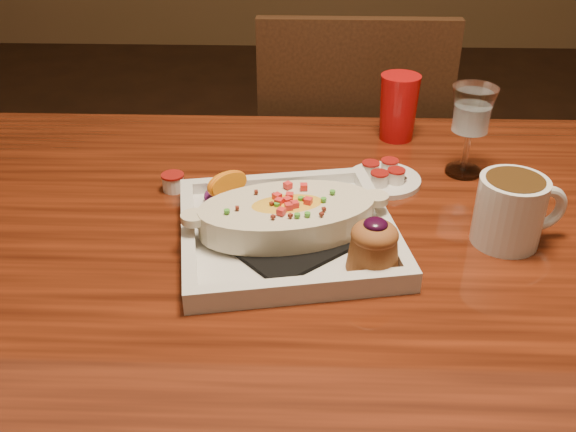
{
  "coord_description": "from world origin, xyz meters",
  "views": [
    {
      "loc": [
        -0.1,
        -0.75,
        1.24
      ],
      "look_at": [
        -0.12,
        0.03,
        0.77
      ],
      "focal_mm": 40.0,
      "sensor_mm": 36.0,
      "label": 1
    }
  ],
  "objects_px": {
    "chair_far": "(346,182)",
    "goblet": "(472,115)",
    "saucer": "(383,178)",
    "table": "(370,297)",
    "plate": "(293,224)",
    "coffee_mug": "(512,208)",
    "red_tumbler": "(398,107)"
  },
  "relations": [
    {
      "from": "plate",
      "to": "goblet",
      "type": "bearing_deg",
      "value": 27.59
    },
    {
      "from": "table",
      "to": "red_tumbler",
      "type": "distance_m",
      "value": 0.39
    },
    {
      "from": "plate",
      "to": "red_tumbler",
      "type": "bearing_deg",
      "value": 52.53
    },
    {
      "from": "chair_far",
      "to": "saucer",
      "type": "height_order",
      "value": "chair_far"
    },
    {
      "from": "goblet",
      "to": "coffee_mug",
      "type": "bearing_deg",
      "value": -84.89
    },
    {
      "from": "chair_far",
      "to": "red_tumbler",
      "type": "height_order",
      "value": "chair_far"
    },
    {
      "from": "coffee_mug",
      "to": "saucer",
      "type": "distance_m",
      "value": 0.23
    },
    {
      "from": "saucer",
      "to": "red_tumbler",
      "type": "height_order",
      "value": "red_tumbler"
    },
    {
      "from": "saucer",
      "to": "plate",
      "type": "bearing_deg",
      "value": -128.62
    },
    {
      "from": "table",
      "to": "goblet",
      "type": "height_order",
      "value": "goblet"
    },
    {
      "from": "coffee_mug",
      "to": "saucer",
      "type": "xyz_separation_m",
      "value": [
        -0.16,
        0.16,
        -0.04
      ]
    },
    {
      "from": "coffee_mug",
      "to": "red_tumbler",
      "type": "bearing_deg",
      "value": 96.93
    },
    {
      "from": "plate",
      "to": "chair_far",
      "type": "bearing_deg",
      "value": 69.32
    },
    {
      "from": "plate",
      "to": "saucer",
      "type": "relative_size",
      "value": 2.82
    },
    {
      "from": "goblet",
      "to": "saucer",
      "type": "distance_m",
      "value": 0.17
    },
    {
      "from": "plate",
      "to": "saucer",
      "type": "bearing_deg",
      "value": 40.9
    },
    {
      "from": "table",
      "to": "saucer",
      "type": "xyz_separation_m",
      "value": [
        0.03,
        0.17,
        0.11
      ]
    },
    {
      "from": "chair_far",
      "to": "goblet",
      "type": "xyz_separation_m",
      "value": [
        0.16,
        -0.41,
        0.35
      ]
    },
    {
      "from": "chair_far",
      "to": "coffee_mug",
      "type": "bearing_deg",
      "value": 106.43
    },
    {
      "from": "table",
      "to": "red_tumbler",
      "type": "xyz_separation_m",
      "value": [
        0.07,
        0.35,
        0.16
      ]
    },
    {
      "from": "chair_far",
      "to": "plate",
      "type": "height_order",
      "value": "chair_far"
    },
    {
      "from": "coffee_mug",
      "to": "goblet",
      "type": "bearing_deg",
      "value": 83.53
    },
    {
      "from": "table",
      "to": "goblet",
      "type": "xyz_separation_m",
      "value": [
        0.16,
        0.22,
        0.2
      ]
    },
    {
      "from": "plate",
      "to": "coffee_mug",
      "type": "xyz_separation_m",
      "value": [
        0.3,
        0.01,
        0.02
      ]
    },
    {
      "from": "saucer",
      "to": "table",
      "type": "bearing_deg",
      "value": -98.9
    },
    {
      "from": "goblet",
      "to": "saucer",
      "type": "relative_size",
      "value": 1.25
    },
    {
      "from": "table",
      "to": "coffee_mug",
      "type": "xyz_separation_m",
      "value": [
        0.18,
        0.01,
        0.15
      ]
    },
    {
      "from": "plate",
      "to": "table",
      "type": "bearing_deg",
      "value": -9.36
    },
    {
      "from": "goblet",
      "to": "saucer",
      "type": "height_order",
      "value": "goblet"
    },
    {
      "from": "table",
      "to": "goblet",
      "type": "distance_m",
      "value": 0.34
    },
    {
      "from": "plate",
      "to": "saucer",
      "type": "distance_m",
      "value": 0.23
    },
    {
      "from": "table",
      "to": "saucer",
      "type": "height_order",
      "value": "saucer"
    }
  ]
}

